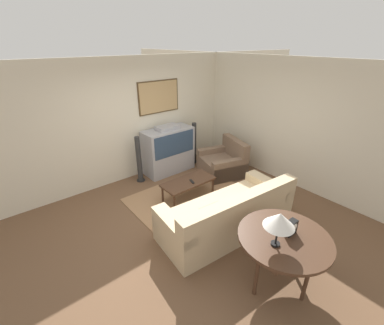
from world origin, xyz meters
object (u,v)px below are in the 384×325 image
coffee_table (188,183)px  speaker_tower_right (194,144)px  table_lamp (280,220)px  tv (169,150)px  couch (228,215)px  speaker_tower_left (139,161)px  armchair (223,163)px  console_table (284,241)px  mantel_clock (291,227)px

coffee_table → speaker_tower_right: speaker_tower_right is taller
coffee_table → table_lamp: table_lamp is taller
tv → coffee_table: tv is taller
couch → speaker_tower_left: size_ratio=2.18×
coffee_table → speaker_tower_left: 1.34m
armchair → console_table: bearing=-15.4°
tv → couch: tv is taller
table_lamp → speaker_tower_left: (0.13, 3.63, -0.61)m
console_table → speaker_tower_left: 3.64m
armchair → tv: bearing=-117.1°
table_lamp → mantel_clock: bearing=-0.2°
console_table → table_lamp: size_ratio=2.55×
armchair → table_lamp: table_lamp is taller
mantel_clock → speaker_tower_right: (1.44, 3.63, -0.34)m
armchair → speaker_tower_left: speaker_tower_left is taller
couch → mantel_clock: 1.28m
couch → console_table: couch is taller
table_lamp → console_table: bearing=0.8°
speaker_tower_right → table_lamp: bearing=-115.7°
armchair → coffee_table: (-1.36, -0.34, 0.09)m
coffee_table → mantel_clock: bearing=-95.8°
armchair → coffee_table: armchair is taller
table_lamp → speaker_tower_left: 3.69m
couch → speaker_tower_left: bearing=-78.0°
tv → speaker_tower_right: tv is taller
tv → mantel_clock: 3.70m
armchair → mantel_clock: 3.20m
couch → coffee_table: bearing=-90.5°
tv → armchair: 1.37m
tv → speaker_tower_right: 0.81m
couch → table_lamp: size_ratio=5.20×
armchair → console_table: armchair is taller
couch → armchair: couch is taller
speaker_tower_left → tv: bearing=0.0°
coffee_table → couch: bearing=-95.7°
mantel_clock → coffee_table: bearing=84.2°
speaker_tower_left → speaker_tower_right: same height
coffee_table → speaker_tower_right: size_ratio=1.01×
tv → coffee_table: bearing=-107.2°
speaker_tower_left → mantel_clock: bearing=-87.2°
console_table → table_lamp: bearing=-179.2°
console_table → speaker_tower_left: speaker_tower_left is taller
couch → console_table: size_ratio=2.04×
speaker_tower_left → armchair: bearing=-27.6°
mantel_clock → speaker_tower_left: (-0.18, 3.63, -0.34)m
tv → armchair: (0.97, -0.93, -0.29)m
armchair → coffee_table: 1.40m
coffee_table → speaker_tower_right: bearing=46.5°
console_table → armchair: bearing=57.8°
tv → couch: 2.55m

